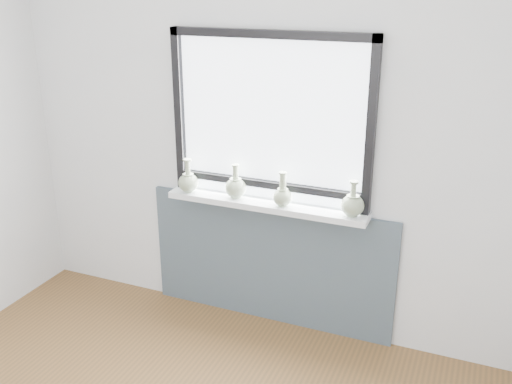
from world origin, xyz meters
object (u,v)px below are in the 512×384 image
at_px(vase_a, 188,181).
at_px(vase_d, 353,204).
at_px(vase_b, 236,187).
at_px(vase_c, 283,195).
at_px(windowsill, 266,204).

relative_size(vase_a, vase_d, 1.03).
distance_m(vase_a, vase_b, 0.33).
bearing_deg(vase_c, vase_a, 179.95).
distance_m(vase_b, vase_d, 0.77).
height_order(vase_b, vase_d, vase_b).
bearing_deg(vase_c, vase_b, 175.73).
xyz_separation_m(windowsill, vase_b, (-0.21, -0.00, 0.09)).
xyz_separation_m(windowsill, vase_d, (0.56, -0.02, 0.09)).
relative_size(windowsill, vase_b, 5.94).
xyz_separation_m(windowsill, vase_c, (0.12, -0.03, 0.09)).
bearing_deg(vase_d, vase_c, -178.67).
bearing_deg(vase_c, vase_d, 1.33).
distance_m(windowsill, vase_d, 0.57).
bearing_deg(windowsill, vase_c, -11.90).
height_order(vase_a, vase_d, vase_a).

